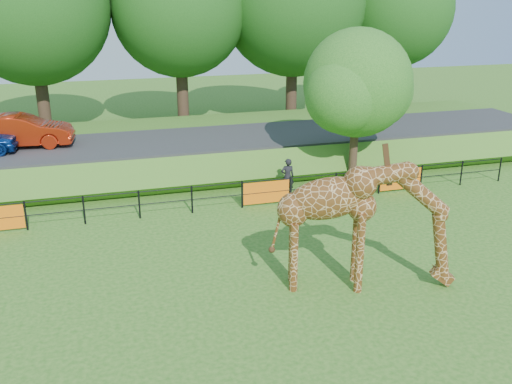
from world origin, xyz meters
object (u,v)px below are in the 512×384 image
giraffe (365,226)px  car_red (21,131)px  visitor (288,177)px  tree_east (359,87)px

giraffe → car_red: (-10.24, 13.81, 0.27)m
visitor → tree_east: bearing=-165.5°
giraffe → tree_east: (3.89, 8.73, 2.39)m
visitor → tree_east: (3.36, 0.63, 3.50)m
giraffe → tree_east: 9.85m
giraffe → tree_east: tree_east is taller
car_red → tree_east: size_ratio=0.67×
car_red → visitor: bearing=-112.0°
tree_east → visitor: bearing=-169.3°
car_red → visitor: (10.78, -5.72, -1.38)m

